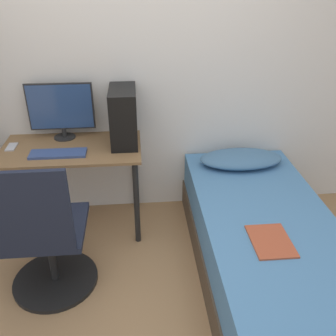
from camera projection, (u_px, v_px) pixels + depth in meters
The scene contains 10 objects.
wall_back at pixel (135, 71), 2.99m from camera, with size 8.00×0.05×2.50m.
desk at pixel (73, 161), 2.96m from camera, with size 1.08×0.60×0.75m.
office_chair at pixel (47, 244), 2.44m from camera, with size 0.59×0.59×1.04m.
bed at pixel (265, 246), 2.64m from camera, with size 0.91×2.00×0.51m.
pillow at pixel (241, 159), 3.14m from camera, with size 0.69×0.36×0.11m.
magazine at pixel (272, 241), 2.28m from camera, with size 0.24×0.32×0.01m.
monitor at pixel (62, 109), 2.96m from camera, with size 0.52×0.17×0.45m.
keyboard at pixel (59, 154), 2.79m from camera, with size 0.42×0.15×0.02m.
pc_tower at pixel (124, 116), 2.90m from camera, with size 0.20×0.41×0.43m.
phone at pixel (12, 147), 2.91m from camera, with size 0.07×0.14×0.01m.
Camera 1 is at (-0.00, -1.49, 2.00)m, focal length 40.00 mm.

